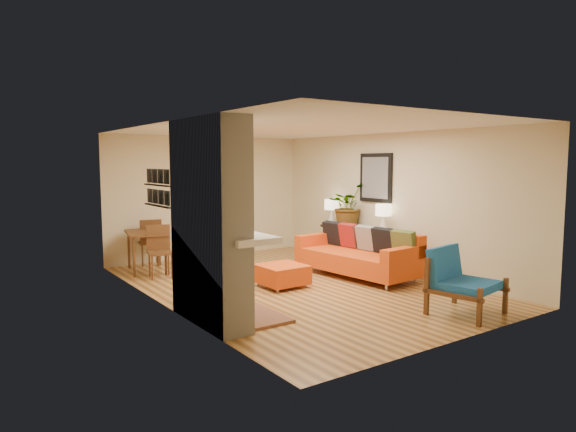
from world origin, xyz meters
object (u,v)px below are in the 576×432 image
object	(u,v)px
sofa	(360,254)
lamp_near	(383,215)
blue_chair	(458,278)
console_table	(355,236)
dining_table	(150,239)
lamp_far	(331,209)
houseplant	(347,205)
ottoman	(282,274)

from	to	relation	value
sofa	lamp_near	size ratio (longest dim) A/B	4.40
blue_chair	console_table	bearing A→B (deg)	71.24
dining_table	lamp_far	size ratio (longest dim) A/B	3.27
lamp_near	houseplant	bearing A→B (deg)	90.56
ottoman	lamp_near	xyz separation A→B (m)	(2.29, -0.03, 0.85)
console_table	lamp_near	xyz separation A→B (m)	(0.00, -0.77, 0.49)
sofa	ottoman	size ratio (longest dim) A/B	3.27
sofa	dining_table	world-z (taller)	dining_table
lamp_far	houseplant	world-z (taller)	houseplant
blue_chair	lamp_far	bearing A→B (deg)	74.57
sofa	lamp_far	bearing A→B (deg)	67.98
ottoman	console_table	size ratio (longest dim) A/B	0.39
ottoman	houseplant	world-z (taller)	houseplant
houseplant	sofa	bearing A→B (deg)	-120.44
console_table	lamp_far	world-z (taller)	lamp_far
blue_chair	dining_table	world-z (taller)	dining_table
blue_chair	houseplant	world-z (taller)	houseplant
dining_table	lamp_near	world-z (taller)	lamp_near
ottoman	lamp_far	world-z (taller)	lamp_far
dining_table	houseplant	world-z (taller)	houseplant
lamp_near	ottoman	bearing A→B (deg)	179.28
sofa	blue_chair	xyz separation A→B (m)	(-0.48, -2.49, 0.09)
console_table	lamp_far	bearing A→B (deg)	90.00
console_table	houseplant	size ratio (longest dim) A/B	2.08
blue_chair	console_table	size ratio (longest dim) A/B	0.54
ottoman	blue_chair	distance (m)	2.85
console_table	blue_chair	bearing A→B (deg)	-108.76
blue_chair	lamp_near	size ratio (longest dim) A/B	1.84
sofa	dining_table	bearing A→B (deg)	139.89
dining_table	houseplant	bearing A→B (deg)	-21.52
blue_chair	houseplant	xyz separation A→B (m)	(1.12, 3.58, 0.69)
lamp_far	blue_chair	bearing A→B (deg)	-105.43
blue_chair	dining_table	size ratio (longest dim) A/B	0.56
blue_chair	ottoman	bearing A→B (deg)	114.08
dining_table	console_table	world-z (taller)	dining_table
console_table	lamp_far	size ratio (longest dim) A/B	3.43
blue_chair	dining_table	xyz separation A→B (m)	(-2.52, 5.01, 0.12)
sofa	console_table	bearing A→B (deg)	52.25
sofa	dining_table	size ratio (longest dim) A/B	1.35
sofa	lamp_far	distance (m)	1.86
sofa	blue_chair	world-z (taller)	sofa
sofa	console_table	distance (m)	1.08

